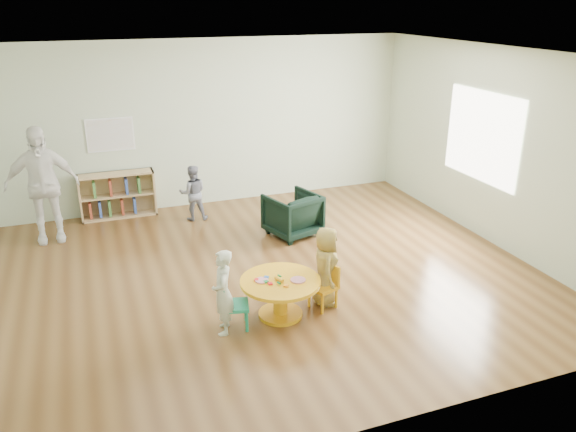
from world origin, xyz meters
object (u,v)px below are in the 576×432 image
object	(u,v)px
child_left	(223,292)
toddler	(193,193)
kid_chair_right	(325,284)
armchair	(293,214)
kid_chair_left	(232,304)
activity_table	(280,291)
adult_caretaker	(42,185)
child_right	(326,266)
bookshelf	(117,195)

from	to	relation	value
child_left	toddler	xyz separation A→B (m)	(0.35, 3.40, -0.02)
kid_chair_right	armchair	world-z (taller)	armchair
kid_chair_left	activity_table	bearing A→B (deg)	107.38
activity_table	toddler	bearing A→B (deg)	95.64
adult_caretaker	activity_table	bearing A→B (deg)	-53.82
kid_chair_left	child_right	size ratio (longest dim) A/B	0.55
activity_table	toddler	distance (m)	3.33
bookshelf	toddler	xyz separation A→B (m)	(1.15, -0.58, 0.09)
kid_chair_left	kid_chair_right	distance (m)	1.15
kid_chair_right	child_right	xyz separation A→B (m)	(0.03, 0.07, 0.20)
kid_chair_right	armchair	size ratio (longest dim) A/B	0.73
toddler	kid_chair_left	bearing A→B (deg)	93.13
kid_chair_left	kid_chair_right	size ratio (longest dim) A/B	1.01
child_left	toddler	size ratio (longest dim) A/B	1.05
kid_chair_left	toddler	xyz separation A→B (m)	(0.25, 3.35, 0.17)
kid_chair_right	armchair	bearing A→B (deg)	-30.82
armchair	toddler	bearing A→B (deg)	-59.23
activity_table	kid_chair_left	bearing A→B (deg)	-175.72
bookshelf	child_left	distance (m)	4.06
child_right	toddler	size ratio (longest dim) A/B	1.05
bookshelf	child_right	xyz separation A→B (m)	(2.08, -3.80, 0.11)
child_right	child_left	bearing A→B (deg)	115.95
activity_table	adult_caretaker	size ratio (longest dim) A/B	0.52
kid_chair_right	toddler	xyz separation A→B (m)	(-0.89, 3.28, 0.17)
bookshelf	adult_caretaker	world-z (taller)	adult_caretaker
armchair	kid_chair_right	bearing A→B (deg)	62.21
child_right	bookshelf	bearing A→B (deg)	46.33
kid_chair_left	child_left	xyz separation A→B (m)	(-0.10, -0.05, 0.19)
kid_chair_left	child_right	bearing A→B (deg)	109.69
activity_table	toddler	size ratio (longest dim) A/B	1.00
bookshelf	child_left	world-z (taller)	child_left
toddler	adult_caretaker	world-z (taller)	adult_caretaker
bookshelf	adult_caretaker	xyz separation A→B (m)	(-1.04, -0.67, 0.50)
toddler	adult_caretaker	xyz separation A→B (m)	(-2.19, -0.09, 0.41)
armchair	child_left	distance (m)	2.79
kid_chair_left	kid_chair_right	xyz separation A→B (m)	(1.14, 0.07, -0.00)
kid_chair_right	toddler	distance (m)	3.41
child_right	toddler	xyz separation A→B (m)	(-0.92, 3.21, -0.02)
armchair	child_left	world-z (taller)	child_left
kid_chair_left	adult_caretaker	world-z (taller)	adult_caretaker
bookshelf	toddler	world-z (taller)	toddler
child_left	toddler	bearing A→B (deg)	-171.54
toddler	armchair	bearing A→B (deg)	145.52
armchair	child_right	bearing A→B (deg)	62.71
bookshelf	toddler	bearing A→B (deg)	-26.80
adult_caretaker	bookshelf	bearing A→B (deg)	30.77
kid_chair_left	armchair	bearing A→B (deg)	158.09
kid_chair_left	kid_chair_right	world-z (taller)	kid_chair_left
bookshelf	child_left	xyz separation A→B (m)	(0.80, -3.98, 0.11)
kid_chair_right	kid_chair_left	bearing A→B (deg)	72.89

